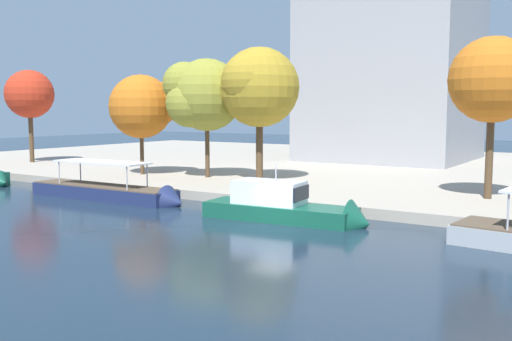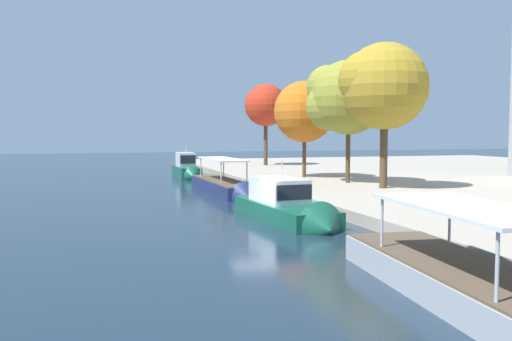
# 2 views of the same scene
# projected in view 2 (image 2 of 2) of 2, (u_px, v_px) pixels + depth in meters

# --- Properties ---
(ground_plane) EXTENTS (220.00, 220.00, 0.00)m
(ground_plane) POSITION_uv_depth(u_px,v_px,m) (254.00, 223.00, 32.51)
(ground_plane) COLOR #192838
(motor_yacht_0) EXTENTS (8.80, 2.37, 4.23)m
(motor_yacht_0) POSITION_uv_depth(u_px,v_px,m) (187.00, 170.00, 64.39)
(motor_yacht_0) COLOR #14513D
(motor_yacht_0) RESTS_ON ground_plane
(tour_boat_1) EXTENTS (14.34, 2.98, 3.81)m
(tour_boat_1) POSITION_uv_depth(u_px,v_px,m) (225.00, 189.00, 47.87)
(tour_boat_1) COLOR navy
(tour_boat_1) RESTS_ON ground_plane
(motor_yacht_2) EXTENTS (10.71, 3.56, 4.55)m
(motor_yacht_2) POSITION_uv_depth(u_px,v_px,m) (288.00, 210.00, 33.08)
(motor_yacht_2) COLOR #14513D
(motor_yacht_2) RESTS_ON ground_plane
(tour_boat_3) EXTENTS (13.90, 4.53, 4.15)m
(tour_boat_3) POSITION_uv_depth(u_px,v_px,m) (489.00, 297.00, 16.50)
(tour_boat_3) COLOR #9EA3A8
(tour_boat_3) RESTS_ON ground_plane
(tree_0) EXTENTS (6.82, 7.06, 11.41)m
(tree_0) POSITION_uv_depth(u_px,v_px,m) (381.00, 85.00, 44.88)
(tree_0) COLOR #4C3823
(tree_0) RESTS_ON dock_promenade
(tree_2) EXTENTS (5.56, 5.56, 10.69)m
(tree_2) POSITION_uv_depth(u_px,v_px,m) (266.00, 106.00, 75.03)
(tree_2) COLOR #4C3823
(tree_2) RESTS_ON dock_promenade
(tree_3) EXTENTS (6.16, 6.21, 9.38)m
(tree_3) POSITION_uv_depth(u_px,v_px,m) (309.00, 111.00, 55.38)
(tree_3) COLOR #4C3823
(tree_3) RESTS_ON dock_promenade
(tree_4) EXTENTS (6.75, 6.71, 10.65)m
(tree_4) POSITION_uv_depth(u_px,v_px,m) (342.00, 98.00, 49.86)
(tree_4) COLOR #4C3823
(tree_4) RESTS_ON dock_promenade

